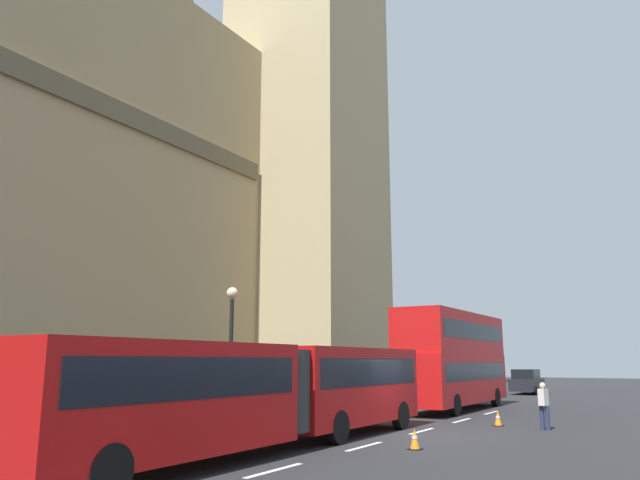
# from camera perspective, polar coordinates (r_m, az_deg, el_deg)

# --- Properties ---
(ground_plane) EXTENTS (160.00, 160.00, 0.00)m
(ground_plane) POSITION_cam_1_polar(r_m,az_deg,el_deg) (21.74, 8.30, -17.73)
(ground_plane) COLOR #262628
(lane_centre_marking) EXTENTS (25.20, 0.16, 0.01)m
(lane_centre_marking) POSITION_cam_1_polar(r_m,az_deg,el_deg) (20.81, 7.18, -18.03)
(lane_centre_marking) COLOR silver
(lane_centre_marking) RESTS_ON ground_plane
(articulated_bus) EXTENTS (16.32, 2.54, 2.90)m
(articulated_bus) POSITION_cam_1_polar(r_m,az_deg,el_deg) (17.89, -4.75, -13.59)
(articulated_bus) COLOR #B20F0F
(articulated_bus) RESTS_ON ground_plane
(double_decker_bus) EXTENTS (11.00, 2.54, 4.90)m
(double_decker_bus) POSITION_cam_1_polar(r_m,az_deg,el_deg) (32.79, 12.49, -10.64)
(double_decker_bus) COLOR red
(double_decker_bus) RESTS_ON ground_plane
(sedan_lead) EXTENTS (4.40, 1.86, 1.85)m
(sedan_lead) POSITION_cam_1_polar(r_m,az_deg,el_deg) (50.17, 18.92, -12.52)
(sedan_lead) COLOR black
(sedan_lead) RESTS_ON ground_plane
(traffic_cone_west) EXTENTS (0.36, 0.36, 0.58)m
(traffic_cone_west) POSITION_cam_1_polar(r_m,az_deg,el_deg) (18.26, 8.92, -18.05)
(traffic_cone_west) COLOR black
(traffic_cone_west) RESTS_ON ground_plane
(traffic_cone_middle) EXTENTS (0.36, 0.36, 0.58)m
(traffic_cone_middle) POSITION_cam_1_polar(r_m,az_deg,el_deg) (25.34, 16.43, -15.82)
(traffic_cone_middle) COLOR black
(traffic_cone_middle) RESTS_ON ground_plane
(street_lamp) EXTENTS (0.44, 0.44, 5.27)m
(street_lamp) POSITION_cam_1_polar(r_m,az_deg,el_deg) (23.61, -8.41, -9.78)
(street_lamp) COLOR black
(street_lamp) RESTS_ON ground_plane
(pedestrian_near_cones) EXTENTS (0.44, 0.35, 1.69)m
(pedestrian_near_cones) POSITION_cam_1_polar(r_m,az_deg,el_deg) (24.37, 20.34, -14.30)
(pedestrian_near_cones) COLOR #262D4C
(pedestrian_near_cones) RESTS_ON ground_plane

